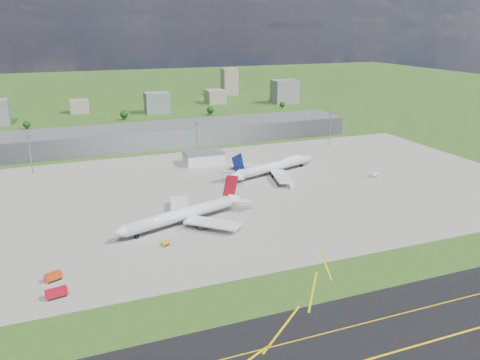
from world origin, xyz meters
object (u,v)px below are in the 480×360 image
object	(u,v)px
crash_tender	(53,277)
tug_yellow	(165,244)
van_white_far	(374,175)
fire_truck	(56,293)
airliner_blue_quad	(276,166)
van_white_near	(292,187)
airliner_red_twin	(185,214)

from	to	relation	value
crash_tender	tug_yellow	bearing A→B (deg)	-2.92
crash_tender	van_white_far	world-z (taller)	crash_tender
fire_truck	crash_tender	bearing A→B (deg)	83.92
airliner_blue_quad	tug_yellow	xyz separation A→B (m)	(-89.01, -77.42, -4.27)
tug_yellow	van_white_near	size ratio (longest dim) A/B	0.82
airliner_red_twin	tug_yellow	xyz separation A→B (m)	(-14.10, -19.60, -4.30)
van_white_far	tug_yellow	bearing A→B (deg)	173.22
crash_tender	tug_yellow	xyz separation A→B (m)	(45.76, 14.29, -0.65)
airliner_blue_quad	crash_tender	xyz separation A→B (m)	(-134.77, -91.71, -3.62)
airliner_red_twin	crash_tender	bearing A→B (deg)	11.17
airliner_red_twin	tug_yellow	distance (m)	24.52
crash_tender	van_white_near	bearing A→B (deg)	4.88
airliner_blue_quad	van_white_near	xyz separation A→B (m)	(-3.61, -30.15, -3.99)
crash_tender	van_white_far	xyz separation A→B (m)	(190.80, 63.63, -0.28)
airliner_red_twin	van_white_near	size ratio (longest dim) A/B	13.72
fire_truck	van_white_near	bearing A→B (deg)	18.94
tug_yellow	van_white_near	world-z (taller)	van_white_near
airliner_blue_quad	crash_tender	world-z (taller)	airliner_blue_quad
van_white_near	fire_truck	bearing A→B (deg)	139.29
airliner_red_twin	fire_truck	bearing A→B (deg)	19.92
airliner_red_twin	fire_truck	xyz separation A→B (m)	(-58.84, -46.42, -3.60)
crash_tender	van_white_far	distance (m)	201.13
fire_truck	van_white_far	xyz separation A→B (m)	(189.79, 76.16, -0.33)
fire_truck	tug_yellow	size ratio (longest dim) A/B	1.85
fire_truck	van_white_far	size ratio (longest dim) A/B	1.39
crash_tender	van_white_far	bearing A→B (deg)	-1.83
airliner_blue_quad	van_white_near	distance (m)	30.62
airliner_blue_quad	tug_yellow	world-z (taller)	airliner_blue_quad
fire_truck	van_white_near	distance (m)	149.76
van_white_near	airliner_blue_quad	bearing A→B (deg)	12.82
airliner_blue_quad	fire_truck	bearing A→B (deg)	-160.02
airliner_blue_quad	van_white_far	size ratio (longest dim) A/B	12.61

